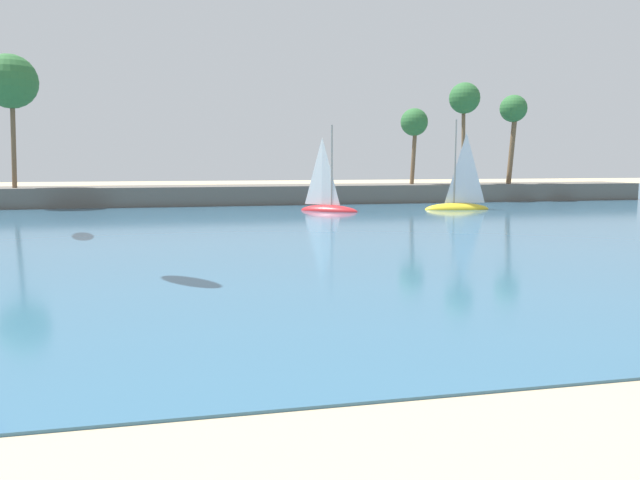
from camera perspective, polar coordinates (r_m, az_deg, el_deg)
name	(u,v)px	position (r m, az deg, el deg)	size (l,w,h in m)	color
sea	(194,209)	(55.01, -11.35, 2.80)	(220.00, 90.15, 0.06)	#33607F
palm_headland	(182,179)	(59.84, -12.39, 5.46)	(91.79, 6.37, 13.09)	#605B54
sailboat_mid_bay	(459,201)	(54.08, 12.47, 3.50)	(5.67, 2.24, 8.01)	yellow
sailboat_toward_headland	(328,203)	(51.02, 0.70, 3.39)	(4.87, 4.51, 7.42)	red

